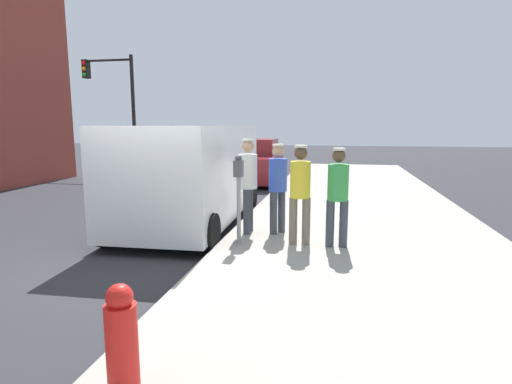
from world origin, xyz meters
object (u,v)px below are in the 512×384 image
at_px(pedestrian_in_green, 338,191).
at_px(fire_hydrant, 122,341).
at_px(parking_meter_near, 239,184).
at_px(parked_sedan_ahead, 254,163).
at_px(pedestrian_in_yellow, 300,188).
at_px(parking_meter_far, 277,162).
at_px(pedestrian_in_blue, 278,183).
at_px(traffic_light_corner, 115,95).
at_px(parked_van, 193,172).
at_px(pedestrian_in_white, 248,179).

relative_size(pedestrian_in_green, fire_hydrant, 1.91).
bearing_deg(parking_meter_near, parked_sedan_ahead, 99.96).
height_order(pedestrian_in_yellow, fire_hydrant, pedestrian_in_yellow).
distance_m(parking_meter_far, pedestrian_in_green, 4.60).
xyz_separation_m(parking_meter_far, fire_hydrant, (0.10, -8.46, -0.61)).
distance_m(pedestrian_in_blue, traffic_light_corner, 13.14).
distance_m(pedestrian_in_blue, parked_van, 2.31).
distance_m(pedestrian_in_blue, parked_sedan_ahead, 8.26).
height_order(pedestrian_in_blue, pedestrian_in_yellow, pedestrian_in_yellow).
distance_m(pedestrian_in_yellow, parked_van, 3.05).
bearing_deg(traffic_light_corner, fire_hydrant, -60.11).
height_order(pedestrian_in_green, parked_van, parked_van).
distance_m(pedestrian_in_white, fire_hydrant, 4.82).
distance_m(parked_van, traffic_light_corner, 11.04).
distance_m(parking_meter_far, parked_sedan_ahead, 4.66).
bearing_deg(parked_sedan_ahead, traffic_light_corner, 166.81).
height_order(parking_meter_near, pedestrian_in_white, pedestrian_in_white).
relative_size(pedestrian_in_blue, traffic_light_corner, 0.32).
height_order(pedestrian_in_green, parked_sedan_ahead, pedestrian_in_green).
height_order(parked_van, traffic_light_corner, traffic_light_corner).
bearing_deg(pedestrian_in_green, fire_hydrant, -110.37).
bearing_deg(pedestrian_in_blue, pedestrian_in_green, -32.09).
bearing_deg(parked_van, fire_hydrant, -74.86).
xyz_separation_m(pedestrian_in_green, parked_van, (-3.15, 1.74, 0.07)).
bearing_deg(pedestrian_in_blue, traffic_light_corner, 132.46).
xyz_separation_m(pedestrian_in_blue, pedestrian_in_white, (-0.55, -0.08, 0.06)).
distance_m(parked_sedan_ahead, fire_hydrant, 12.94).
bearing_deg(parking_meter_far, pedestrian_in_yellow, -76.45).
height_order(pedestrian_in_yellow, parked_van, parked_van).
bearing_deg(fire_hydrant, pedestrian_in_blue, 84.67).
xyz_separation_m(pedestrian_in_green, pedestrian_in_white, (-1.64, 0.61, 0.08)).
distance_m(parking_meter_near, pedestrian_in_blue, 0.97).
relative_size(parking_meter_near, fire_hydrant, 1.77).
bearing_deg(pedestrian_in_yellow, traffic_light_corner, 132.06).
bearing_deg(pedestrian_in_white, pedestrian_in_green, -20.38).
relative_size(pedestrian_in_green, traffic_light_corner, 0.32).
relative_size(parking_meter_near, parking_meter_far, 1.00).
relative_size(parking_meter_near, parked_sedan_ahead, 0.34).
bearing_deg(fire_hydrant, parked_van, 105.14).
height_order(pedestrian_in_green, fire_hydrant, pedestrian_in_green).
relative_size(parking_meter_far, fire_hydrant, 1.77).
bearing_deg(pedestrian_in_green, parked_sedan_ahead, 110.20).
height_order(pedestrian_in_white, traffic_light_corner, traffic_light_corner).
bearing_deg(parked_van, parking_meter_near, -50.95).
xyz_separation_m(parking_meter_far, pedestrian_in_green, (1.65, -4.29, -0.09)).
relative_size(pedestrian_in_blue, fire_hydrant, 1.94).
xyz_separation_m(parking_meter_far, traffic_light_corner, (-8.17, 5.93, 2.34)).
bearing_deg(pedestrian_in_white, parking_meter_far, 90.08).
distance_m(pedestrian_in_white, parked_van, 1.88).
height_order(pedestrian_in_green, pedestrian_in_white, pedestrian_in_white).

